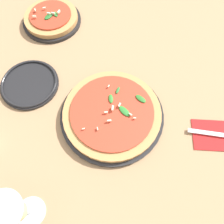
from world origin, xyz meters
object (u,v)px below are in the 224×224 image
(pizza_personal_side, at_px, (51,19))
(side_plate_white, at_px, (30,84))
(pizza_arugula_main, at_px, (112,114))
(wine_glass, at_px, (12,211))
(fork, at_px, (221,135))

(pizza_personal_side, relative_size, side_plate_white, 1.17)
(pizza_personal_side, height_order, side_plate_white, pizza_personal_side)
(pizza_arugula_main, xyz_separation_m, wine_glass, (-0.20, -0.26, 0.10))
(fork, bearing_deg, pizza_arugula_main, 177.47)
(pizza_arugula_main, relative_size, pizza_personal_side, 1.43)
(pizza_arugula_main, distance_m, pizza_personal_side, 0.45)
(pizza_arugula_main, distance_m, wine_glass, 0.34)
(wine_glass, xyz_separation_m, fork, (0.51, 0.21, -0.11))
(wine_glass, distance_m, side_plate_white, 0.39)
(pizza_arugula_main, bearing_deg, pizza_personal_side, 120.79)
(side_plate_white, bearing_deg, fork, -15.84)
(fork, distance_m, side_plate_white, 0.59)
(wine_glass, height_order, fork, wine_glass)
(pizza_personal_side, xyz_separation_m, fork, (0.54, -0.44, -0.01))
(pizza_arugula_main, distance_m, side_plate_white, 0.28)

